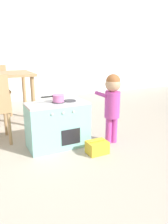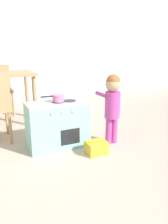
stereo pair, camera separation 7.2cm
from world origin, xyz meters
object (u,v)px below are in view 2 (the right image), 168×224
object	(u,v)px
play_kitchen	(58,124)
toy_basket	(96,147)
toy_pot	(58,98)
dining_chair_far	(0,88)
child_figure	(112,99)

from	to	relation	value
play_kitchen	toy_basket	bearing A→B (deg)	-50.24
play_kitchen	toy_pot	bearing A→B (deg)	2.09
play_kitchen	dining_chair_far	world-z (taller)	dining_chair_far
play_kitchen	toy_pot	xyz separation A→B (m)	(0.01, 0.00, 0.31)
play_kitchen	toy_basket	world-z (taller)	play_kitchen
play_kitchen	dining_chair_far	size ratio (longest dim) A/B	0.82
play_kitchen	toy_basket	distance (m)	0.52
child_figure	play_kitchen	bearing A→B (deg)	162.00
child_figure	toy_basket	size ratio (longest dim) A/B	3.74
child_figure	dining_chair_far	distance (m)	2.20
toy_pot	toy_basket	bearing A→B (deg)	-51.49
child_figure	toy_basket	bearing A→B (deg)	-149.20
toy_basket	dining_chair_far	bearing A→B (deg)	110.37
toy_basket	toy_pot	bearing A→B (deg)	128.51
play_kitchen	toy_basket	size ratio (longest dim) A/B	3.09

